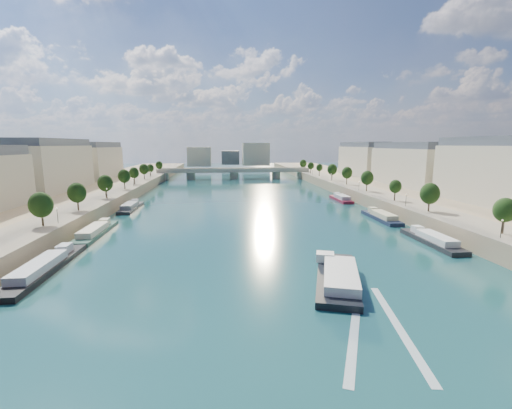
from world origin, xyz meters
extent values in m
plane|color=#0B2F34|center=(0.00, 100.00, 0.00)|extent=(700.00, 700.00, 0.00)
cube|color=#9E8460|center=(-72.00, 100.00, 2.50)|extent=(44.00, 520.00, 5.00)
cube|color=#9E8460|center=(72.00, 100.00, 2.50)|extent=(44.00, 520.00, 5.00)
cube|color=gray|center=(-57.00, 100.00, 5.05)|extent=(14.00, 520.00, 0.10)
cube|color=gray|center=(57.00, 100.00, 5.05)|extent=(14.00, 520.00, 0.10)
cylinder|color=#382B1E|center=(-55.00, 66.00, 6.91)|extent=(0.50, 0.50, 3.82)
ellipsoid|color=black|center=(-55.00, 66.00, 10.50)|extent=(4.80, 4.80, 5.52)
cylinder|color=#382B1E|center=(-55.00, 90.00, 6.91)|extent=(0.50, 0.50, 3.82)
ellipsoid|color=black|center=(-55.00, 90.00, 10.50)|extent=(4.80, 4.80, 5.52)
cylinder|color=#382B1E|center=(-55.00, 114.00, 6.91)|extent=(0.50, 0.50, 3.82)
ellipsoid|color=black|center=(-55.00, 114.00, 10.50)|extent=(4.80, 4.80, 5.52)
cylinder|color=#382B1E|center=(-55.00, 138.00, 6.91)|extent=(0.50, 0.50, 3.82)
ellipsoid|color=black|center=(-55.00, 138.00, 10.50)|extent=(4.80, 4.80, 5.52)
cylinder|color=#382B1E|center=(-55.00, 162.00, 6.91)|extent=(0.50, 0.50, 3.82)
ellipsoid|color=black|center=(-55.00, 162.00, 10.50)|extent=(4.80, 4.80, 5.52)
cylinder|color=#382B1E|center=(-55.00, 186.00, 6.91)|extent=(0.50, 0.50, 3.82)
ellipsoid|color=black|center=(-55.00, 186.00, 10.50)|extent=(4.80, 4.80, 5.52)
cylinder|color=#382B1E|center=(-55.00, 210.00, 6.91)|extent=(0.50, 0.50, 3.82)
ellipsoid|color=black|center=(-55.00, 210.00, 10.50)|extent=(4.80, 4.80, 5.52)
cylinder|color=#382B1E|center=(-55.00, 234.00, 6.91)|extent=(0.50, 0.50, 3.82)
ellipsoid|color=black|center=(-55.00, 234.00, 10.50)|extent=(4.80, 4.80, 5.52)
cylinder|color=#382B1E|center=(55.00, 50.00, 6.91)|extent=(0.50, 0.50, 3.82)
ellipsoid|color=black|center=(55.00, 50.00, 10.50)|extent=(4.80, 4.80, 5.52)
cylinder|color=#382B1E|center=(55.00, 74.00, 6.91)|extent=(0.50, 0.50, 3.82)
ellipsoid|color=black|center=(55.00, 74.00, 10.50)|extent=(4.80, 4.80, 5.52)
cylinder|color=#382B1E|center=(55.00, 98.00, 6.91)|extent=(0.50, 0.50, 3.82)
ellipsoid|color=black|center=(55.00, 98.00, 10.50)|extent=(4.80, 4.80, 5.52)
cylinder|color=#382B1E|center=(55.00, 122.00, 6.91)|extent=(0.50, 0.50, 3.82)
ellipsoid|color=black|center=(55.00, 122.00, 10.50)|extent=(4.80, 4.80, 5.52)
cylinder|color=#382B1E|center=(55.00, 146.00, 6.91)|extent=(0.50, 0.50, 3.82)
ellipsoid|color=black|center=(55.00, 146.00, 10.50)|extent=(4.80, 4.80, 5.52)
cylinder|color=#382B1E|center=(55.00, 170.00, 6.91)|extent=(0.50, 0.50, 3.82)
ellipsoid|color=black|center=(55.00, 170.00, 10.50)|extent=(4.80, 4.80, 5.52)
cylinder|color=#382B1E|center=(55.00, 194.00, 6.91)|extent=(0.50, 0.50, 3.82)
ellipsoid|color=black|center=(55.00, 194.00, 10.50)|extent=(4.80, 4.80, 5.52)
cylinder|color=#382B1E|center=(55.00, 218.00, 6.91)|extent=(0.50, 0.50, 3.82)
ellipsoid|color=black|center=(55.00, 218.00, 10.50)|extent=(4.80, 4.80, 5.52)
cylinder|color=#382B1E|center=(55.00, 242.00, 6.91)|extent=(0.50, 0.50, 3.82)
ellipsoid|color=black|center=(55.00, 242.00, 10.50)|extent=(4.80, 4.80, 5.52)
cylinder|color=black|center=(-52.50, 70.00, 7.00)|extent=(0.14, 0.14, 4.00)
sphere|color=#FFE5B2|center=(-52.50, 70.00, 9.10)|extent=(0.36, 0.36, 0.36)
cylinder|color=black|center=(-52.50, 110.00, 7.00)|extent=(0.14, 0.14, 4.00)
sphere|color=#FFE5B2|center=(-52.50, 110.00, 9.10)|extent=(0.36, 0.36, 0.36)
cylinder|color=black|center=(-52.50, 150.00, 7.00)|extent=(0.14, 0.14, 4.00)
sphere|color=#FFE5B2|center=(-52.50, 150.00, 9.10)|extent=(0.36, 0.36, 0.36)
cylinder|color=black|center=(-52.50, 190.00, 7.00)|extent=(0.14, 0.14, 4.00)
sphere|color=#FFE5B2|center=(-52.50, 190.00, 9.10)|extent=(0.36, 0.36, 0.36)
cylinder|color=black|center=(52.50, 45.00, 7.00)|extent=(0.14, 0.14, 4.00)
sphere|color=#FFE5B2|center=(52.50, 45.00, 9.10)|extent=(0.36, 0.36, 0.36)
cylinder|color=black|center=(52.50, 85.00, 7.00)|extent=(0.14, 0.14, 4.00)
sphere|color=#FFE5B2|center=(52.50, 85.00, 9.10)|extent=(0.36, 0.36, 0.36)
cylinder|color=black|center=(52.50, 125.00, 7.00)|extent=(0.14, 0.14, 4.00)
sphere|color=#FFE5B2|center=(52.50, 125.00, 9.10)|extent=(0.36, 0.36, 0.36)
cylinder|color=black|center=(52.50, 165.00, 7.00)|extent=(0.14, 0.14, 4.00)
sphere|color=#FFE5B2|center=(52.50, 165.00, 9.10)|extent=(0.36, 0.36, 0.36)
cylinder|color=black|center=(52.50, 205.00, 7.00)|extent=(0.14, 0.14, 4.00)
sphere|color=#FFE5B2|center=(52.50, 205.00, 9.10)|extent=(0.36, 0.36, 0.36)
cube|color=beige|center=(-85.00, 141.00, 15.00)|extent=(16.00, 52.00, 20.00)
cube|color=#474C54|center=(-85.00, 141.00, 26.60)|extent=(14.72, 50.44, 3.20)
cube|color=beige|center=(-85.00, 199.00, 15.00)|extent=(16.00, 52.00, 20.00)
cube|color=#474C54|center=(-85.00, 199.00, 26.60)|extent=(14.72, 50.44, 3.20)
cube|color=beige|center=(85.00, 83.00, 15.00)|extent=(16.00, 52.00, 20.00)
cube|color=#474C54|center=(85.00, 83.00, 26.60)|extent=(14.72, 50.44, 3.20)
cube|color=beige|center=(85.00, 141.00, 15.00)|extent=(16.00, 52.00, 20.00)
cube|color=#474C54|center=(85.00, 141.00, 26.60)|extent=(14.72, 50.44, 3.20)
cube|color=beige|center=(85.00, 199.00, 15.00)|extent=(16.00, 52.00, 20.00)
cube|color=#474C54|center=(85.00, 199.00, 26.60)|extent=(14.72, 50.44, 3.20)
cube|color=beige|center=(-30.00, 310.00, 14.00)|extent=(22.00, 18.00, 18.00)
cube|color=beige|center=(25.00, 320.00, 16.00)|extent=(26.00, 20.00, 22.00)
cube|color=#474C54|center=(0.00, 335.00, 12.00)|extent=(18.00, 16.00, 14.00)
cube|color=#C1B79E|center=(0.00, 233.90, 6.20)|extent=(112.00, 11.00, 2.20)
cube|color=#C1B79E|center=(0.00, 228.90, 7.70)|extent=(112.00, 0.80, 0.90)
cube|color=#C1B79E|center=(0.00, 238.90, 7.70)|extent=(112.00, 0.80, 0.90)
cylinder|color=#C1B79E|center=(-32.00, 233.90, 2.50)|extent=(6.40, 6.40, 5.00)
cylinder|color=#C1B79E|center=(0.00, 233.90, 2.50)|extent=(6.40, 6.40, 5.00)
cylinder|color=#C1B79E|center=(32.00, 233.90, 2.50)|extent=(6.40, 6.40, 5.00)
cube|color=#C1B79E|center=(-52.00, 233.90, 2.50)|extent=(6.00, 12.00, 5.00)
cube|color=#C1B79E|center=(52.00, 233.90, 2.50)|extent=(6.00, 12.00, 5.00)
cube|color=black|center=(12.34, 36.97, 0.31)|extent=(14.65, 26.62, 1.83)
cube|color=silver|center=(12.34, 34.92, 2.05)|extent=(10.71, 17.68, 1.65)
cube|color=silver|center=(12.34, 44.65, 2.13)|extent=(4.41, 4.03, 1.80)
cube|color=silver|center=(9.14, 19.97, 0.02)|extent=(11.84, 24.17, 0.04)
cube|color=silver|center=(15.54, 19.97, 0.02)|extent=(5.88, 25.79, 0.04)
cube|color=black|center=(-45.50, 47.62, 0.30)|extent=(5.00, 29.98, 1.80)
cube|color=silver|center=(-45.50, 45.22, 2.00)|extent=(4.10, 16.49, 1.60)
cube|color=silver|center=(-45.50, 56.61, 2.10)|extent=(2.50, 3.60, 1.80)
cube|color=#1C4637|center=(-45.50, 76.53, 0.30)|extent=(5.00, 26.25, 1.80)
cube|color=beige|center=(-45.50, 74.43, 2.00)|extent=(4.10, 14.44, 1.60)
cube|color=beige|center=(-45.50, 84.40, 2.10)|extent=(2.50, 3.15, 1.80)
cube|color=#29292B|center=(-45.50, 115.57, 0.30)|extent=(5.00, 23.21, 1.80)
cube|color=gray|center=(-45.50, 113.72, 2.00)|extent=(4.10, 12.77, 1.60)
cube|color=gray|center=(-45.50, 122.54, 2.10)|extent=(2.50, 2.79, 1.80)
cube|color=black|center=(45.50, 58.72, 0.30)|extent=(5.00, 23.07, 1.80)
cube|color=silver|center=(45.50, 56.88, 2.00)|extent=(4.10, 12.69, 1.60)
cube|color=silver|center=(45.50, 65.65, 2.10)|extent=(2.50, 2.77, 1.80)
cube|color=#192238|center=(45.50, 87.83, 0.30)|extent=(5.00, 22.64, 1.80)
cube|color=beige|center=(45.50, 86.01, 2.00)|extent=(4.10, 12.45, 1.60)
cube|color=beige|center=(45.50, 94.62, 2.10)|extent=(2.50, 2.72, 1.80)
cube|color=maroon|center=(45.50, 128.02, 0.30)|extent=(5.00, 19.99, 1.80)
cube|color=#A3A7AF|center=(45.50, 126.42, 2.00)|extent=(4.10, 11.00, 1.60)
cube|color=#A3A7AF|center=(45.50, 134.02, 2.10)|extent=(2.50, 2.40, 1.80)
camera|label=1|loc=(-9.22, -23.00, 25.69)|focal=24.00mm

